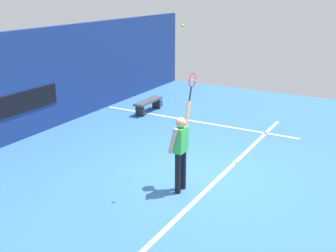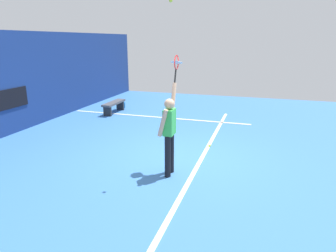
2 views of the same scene
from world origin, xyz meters
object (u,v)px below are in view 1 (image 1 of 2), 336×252
tennis_racket (192,82)px  spare_ball (236,162)px  court_bench (148,103)px  water_bottle (162,103)px  tennis_player (181,148)px  tennis_ball (183,26)px

tennis_racket → spare_ball: bearing=-19.6°
tennis_racket → spare_ball: tennis_racket is taller
tennis_racket → spare_ball: 2.82m
court_bench → spare_ball: bearing=-122.7°
court_bench → water_bottle: (0.95, 0.00, -0.22)m
tennis_racket → court_bench: 6.13m
water_bottle → tennis_player: bearing=-146.3°
spare_ball → tennis_racket: bearing=160.4°
tennis_ball → spare_ball: (2.02, -0.51, -3.53)m
tennis_racket → tennis_ball: (-0.51, -0.03, 1.21)m
tennis_racket → water_bottle: (5.27, 3.85, -2.24)m
tennis_player → tennis_ball: size_ratio=29.07×
tennis_player → water_bottle: size_ratio=8.24×
water_bottle → tennis_ball: bearing=-146.2°
tennis_ball → spare_ball: bearing=-14.2°
tennis_ball → water_bottle: (5.78, 3.88, -3.44)m
tennis_ball → spare_ball: size_ratio=1.00×
tennis_racket → tennis_ball: tennis_ball is taller
court_bench → water_bottle: size_ratio=5.83×
tennis_player → spare_ball: tennis_player is taller
tennis_player → court_bench: 6.20m
water_bottle → spare_ball: bearing=-130.6°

